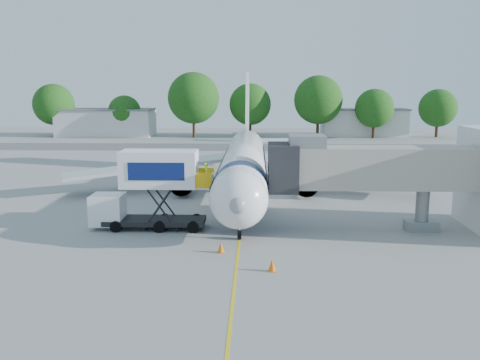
{
  "coord_description": "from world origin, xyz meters",
  "views": [
    {
      "loc": [
        1.04,
        -43.12,
        10.01
      ],
      "look_at": [
        -0.08,
        -5.41,
        3.2
      ],
      "focal_mm": 40.0,
      "sensor_mm": 36.0,
      "label": 1
    }
  ],
  "objects_px": {
    "jet_bridge": "(358,168)",
    "ground_tug": "(242,265)",
    "aircraft": "(244,164)",
    "catering_hiloader": "(150,190)"
  },
  "relations": [
    {
      "from": "aircraft",
      "to": "catering_hiloader",
      "type": "xyz_separation_m",
      "value": [
        -6.27,
        -11.12,
        -0.19
      ]
    },
    {
      "from": "aircraft",
      "to": "ground_tug",
      "type": "bearing_deg",
      "value": -89.08
    },
    {
      "from": "jet_bridge",
      "to": "catering_hiloader",
      "type": "height_order",
      "value": "jet_bridge"
    },
    {
      "from": "ground_tug",
      "to": "catering_hiloader",
      "type": "bearing_deg",
      "value": 142.45
    },
    {
      "from": "aircraft",
      "to": "jet_bridge",
      "type": "relative_size",
      "value": 2.71
    },
    {
      "from": "jet_bridge",
      "to": "ground_tug",
      "type": "height_order",
      "value": "jet_bridge"
    },
    {
      "from": "aircraft",
      "to": "catering_hiloader",
      "type": "height_order",
      "value": "aircraft"
    },
    {
      "from": "catering_hiloader",
      "to": "ground_tug",
      "type": "distance_m",
      "value": 12.01
    },
    {
      "from": "catering_hiloader",
      "to": "ground_tug",
      "type": "xyz_separation_m",
      "value": [
        6.61,
        -9.83,
        -1.96
      ]
    },
    {
      "from": "ground_tug",
      "to": "aircraft",
      "type": "bearing_deg",
      "value": 109.46
    }
  ]
}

